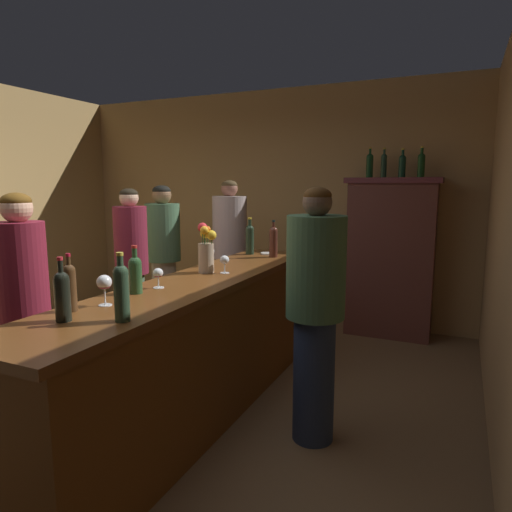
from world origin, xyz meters
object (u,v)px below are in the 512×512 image
object	(u,v)px
wine_glass_mid	(158,274)
patron_near_entrance	(25,307)
display_bottle_center	(402,165)
bartender	(315,307)
wine_bottle_riesling	(62,294)
wine_glass_spare	(209,252)
wine_glass_rear	(225,261)
flower_arrangement	(206,249)
cheese_plate	(268,253)
display_bottle_left	(370,164)
patron_in_navy	(164,253)
wine_bottle_chardonnay	(250,238)
wine_bottle_rose	(135,273)
wine_glass_front	(104,284)
patron_redhead	(230,253)
display_bottle_midright	(421,164)
wine_bottle_syrah	(70,285)
bar_counter	(198,350)
display_cabinet	(390,255)
wine_bottle_pinot	(273,240)
patron_in_grey	(132,265)
wine_bottle_malbec	(121,290)
display_bottle_midleft	(384,164)

from	to	relation	value
wine_glass_mid	patron_near_entrance	size ratio (longest dim) A/B	0.08
display_bottle_center	bartender	size ratio (longest dim) A/B	0.18
wine_bottle_riesling	wine_glass_spare	size ratio (longest dim) A/B	1.96
patron_near_entrance	wine_glass_rear	bearing A→B (deg)	-1.83
flower_arrangement	cheese_plate	size ratio (longest dim) A/B	2.57
wine_glass_rear	display_bottle_left	distance (m)	2.36
patron_in_navy	patron_near_entrance	distance (m)	2.28
wine_glass_rear	patron_in_navy	xyz separation A→B (m)	(-1.44, 1.23, -0.20)
wine_bottle_chardonnay	bartender	bearing A→B (deg)	-48.81
wine_bottle_rose	wine_bottle_chardonnay	bearing A→B (deg)	91.18
wine_glass_front	wine_bottle_rose	bearing A→B (deg)	95.86
wine_bottle_riesling	patron_redhead	size ratio (longest dim) A/B	0.18
cheese_plate	display_bottle_center	bearing A→B (deg)	47.88
wine_bottle_riesling	flower_arrangement	xyz separation A→B (m)	(0.00, 1.34, 0.04)
wine_glass_front	display_bottle_midright	size ratio (longest dim) A/B	0.54
wine_bottle_chardonnay	wine_bottle_syrah	bearing A→B (deg)	-90.46
display_bottle_left	bartender	distance (m)	2.56
wine_bottle_chardonnay	display_bottle_midright	xyz separation A→B (m)	(1.38, 1.23, 0.70)
bar_counter	patron_near_entrance	bearing A→B (deg)	-140.88
display_cabinet	wine_bottle_pinot	size ratio (longest dim) A/B	5.20
wine_bottle_syrah	patron_redhead	world-z (taller)	patron_redhead
wine_bottle_pinot	bartender	world-z (taller)	bartender
wine_bottle_rose	patron_in_grey	xyz separation A→B (m)	(-1.09, 1.27, -0.24)
wine_bottle_rose	wine_bottle_malbec	distance (m)	0.57
bar_counter	display_bottle_left	distance (m)	2.88
display_bottle_center	patron_in_navy	xyz separation A→B (m)	(-2.40, -0.91, -0.96)
cheese_plate	patron_near_entrance	distance (m)	2.15
patron_in_navy	patron_near_entrance	bearing A→B (deg)	-11.08
display_cabinet	patron_in_navy	bearing A→B (deg)	-158.57
wine_bottle_riesling	patron_in_grey	world-z (taller)	patron_in_grey
wine_bottle_rose	wine_glass_mid	world-z (taller)	wine_bottle_rose
wine_bottle_riesling	patron_redhead	distance (m)	2.82
wine_bottle_syrah	wine_bottle_rose	bearing A→B (deg)	83.43
display_bottle_midleft	wine_glass_spare	bearing A→B (deg)	-118.10
wine_bottle_chardonnay	patron_near_entrance	size ratio (longest dim) A/B	0.21
display_cabinet	cheese_plate	distance (m)	1.50
display_bottle_left	patron_in_navy	distance (m)	2.46
patron_redhead	patron_in_navy	bearing A→B (deg)	-90.52
display_bottle_center	wine_glass_rear	bearing A→B (deg)	-114.26
patron_redhead	wine_bottle_chardonnay	bearing A→B (deg)	31.62
bar_counter	wine_glass_rear	size ratio (longest dim) A/B	23.11
wine_bottle_syrah	display_bottle_midright	world-z (taller)	display_bottle_midright
display_cabinet	patron_in_navy	size ratio (longest dim) A/B	1.05
display_bottle_midleft	patron_in_navy	size ratio (longest dim) A/B	0.19
wine_bottle_riesling	patron_in_grey	distance (m)	2.20
patron_in_navy	bartender	size ratio (longest dim) A/B	1.00
wine_bottle_rose	wine_glass_mid	bearing A→B (deg)	77.65
wine_bottle_riesling	bartender	world-z (taller)	bartender
wine_glass_front	wine_glass_spare	bearing A→B (deg)	94.21
wine_glass_rear	flower_arrangement	world-z (taller)	flower_arrangement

